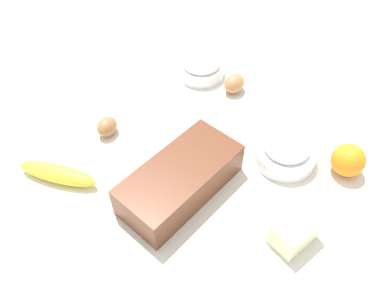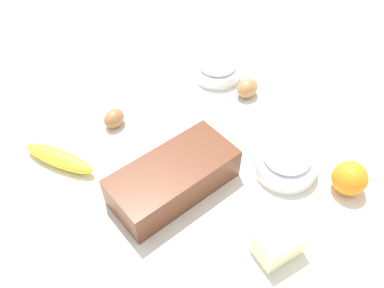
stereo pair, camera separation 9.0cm
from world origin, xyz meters
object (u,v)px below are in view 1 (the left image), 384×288
at_px(butter_block, 294,231).
at_px(egg_near_butter, 107,127).
at_px(flour_bowl, 285,151).
at_px(orange_fruit, 348,160).
at_px(sugar_bowl, 201,67).
at_px(loaf_pan, 181,179).
at_px(banana, 57,174).
at_px(egg_beside_bowl, 234,83).

height_order(butter_block, egg_near_butter, butter_block).
distance_m(flour_bowl, orange_fruit, 0.14).
height_order(orange_fruit, egg_near_butter, orange_fruit).
bearing_deg(egg_near_butter, orange_fruit, -48.16).
bearing_deg(sugar_bowl, loaf_pan, -132.96).
distance_m(sugar_bowl, butter_block, 0.57).
height_order(loaf_pan, butter_block, loaf_pan).
bearing_deg(orange_fruit, egg_near_butter, 131.84).
bearing_deg(flour_bowl, egg_near_butter, 132.65).
distance_m(loaf_pan, sugar_bowl, 0.42).
bearing_deg(sugar_bowl, egg_near_butter, -170.85).
bearing_deg(banana, orange_fruit, -33.78).
distance_m(sugar_bowl, egg_beside_bowl, 0.12).
bearing_deg(loaf_pan, egg_beside_bowl, 19.40).
distance_m(loaf_pan, orange_fruit, 0.38).
distance_m(butter_block, egg_near_butter, 0.51).
bearing_deg(flour_bowl, loaf_pan, 164.67).
distance_m(orange_fruit, butter_block, 0.23).
relative_size(loaf_pan, egg_near_butter, 5.00).
height_order(egg_near_butter, egg_beside_bowl, egg_beside_bowl).
bearing_deg(butter_block, egg_beside_bowl, 64.11).
relative_size(banana, butter_block, 2.11).
relative_size(loaf_pan, sugar_bowl, 2.25).
xyz_separation_m(loaf_pan, egg_beside_bowl, (0.32, 0.20, -0.02)).
bearing_deg(egg_near_butter, banana, -157.44).
bearing_deg(egg_beside_bowl, loaf_pan, -148.32).
bearing_deg(banana, sugar_bowl, 13.66).
relative_size(loaf_pan, orange_fruit, 3.93).
relative_size(loaf_pan, flour_bowl, 2.05).
bearing_deg(sugar_bowl, flour_bowl, -95.65).
bearing_deg(sugar_bowl, egg_beside_bowl, -74.30).
height_order(sugar_bowl, egg_near_butter, sugar_bowl).
height_order(loaf_pan, sugar_bowl, loaf_pan).
distance_m(flour_bowl, egg_beside_bowl, 0.28).
xyz_separation_m(flour_bowl, banana, (-0.46, 0.26, -0.01)).
relative_size(flour_bowl, butter_block, 1.63).
xyz_separation_m(loaf_pan, sugar_bowl, (0.29, 0.31, -0.01)).
xyz_separation_m(orange_fruit, egg_beside_bowl, (-0.02, 0.37, -0.01)).
bearing_deg(flour_bowl, egg_beside_bowl, 75.47).
xyz_separation_m(sugar_bowl, egg_beside_bowl, (0.03, -0.11, -0.00)).
relative_size(orange_fruit, butter_block, 0.85).
xyz_separation_m(loaf_pan, butter_block, (0.11, -0.23, -0.01)).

